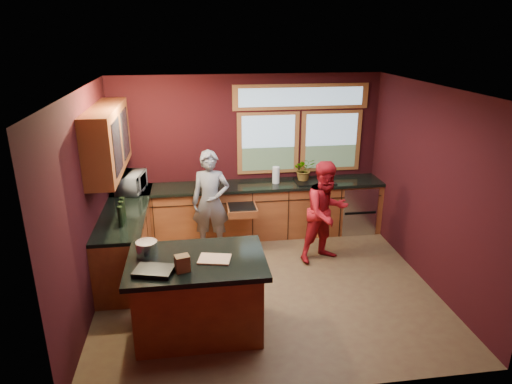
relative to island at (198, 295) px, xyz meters
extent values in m
plane|color=brown|center=(0.94, 0.86, -0.48)|extent=(4.50, 4.50, 0.00)
cube|color=black|center=(0.94, 2.86, 0.87)|extent=(4.50, 0.02, 2.70)
cube|color=black|center=(0.94, -1.14, 0.87)|extent=(4.50, 0.02, 2.70)
cube|color=black|center=(-1.31, 0.86, 0.87)|extent=(0.02, 4.00, 2.70)
cube|color=black|center=(3.19, 0.86, 0.87)|extent=(0.02, 4.00, 2.70)
cube|color=silver|center=(0.94, 0.86, 2.22)|extent=(4.50, 4.00, 0.02)
cube|color=#7893A7|center=(1.29, 2.85, 1.07)|extent=(1.06, 0.02, 1.06)
cube|color=#7893A7|center=(2.39, 2.85, 1.07)|extent=(1.06, 0.02, 1.06)
cube|color=#96582B|center=(1.84, 2.85, 1.84)|extent=(2.30, 0.02, 0.42)
cube|color=brown|center=(-1.13, 1.71, 1.47)|extent=(0.36, 1.80, 0.90)
cube|color=brown|center=(0.94, 2.56, -0.04)|extent=(4.50, 0.60, 0.88)
cube|color=black|center=(0.94, 2.55, 0.43)|extent=(4.50, 0.64, 0.05)
cube|color=#B7B7BC|center=(2.79, 2.54, -0.05)|extent=(0.60, 0.58, 0.85)
cube|color=black|center=(2.04, 2.52, 0.43)|extent=(0.66, 0.46, 0.05)
cube|color=brown|center=(-1.01, 1.71, -0.04)|extent=(0.60, 2.30, 0.88)
cube|color=black|center=(-1.00, 1.71, 0.43)|extent=(0.64, 2.30, 0.05)
cube|color=brown|center=(0.00, 0.00, -0.04)|extent=(1.40, 0.90, 0.88)
cube|color=black|center=(0.00, 0.00, 0.44)|extent=(1.55, 1.05, 0.06)
imported|color=slate|center=(0.26, 2.10, 0.34)|extent=(0.65, 0.48, 1.64)
imported|color=#A7131B|center=(1.96, 1.52, 0.31)|extent=(0.92, 0.82, 1.57)
imported|color=#999999|center=(-0.98, 2.45, 0.61)|extent=(0.47, 0.62, 0.31)
imported|color=#999999|center=(1.87, 2.61, 0.65)|extent=(0.36, 0.31, 0.40)
cylinder|color=silver|center=(1.38, 2.56, 0.59)|extent=(0.12, 0.12, 0.28)
cube|color=tan|center=(0.20, -0.05, 0.48)|extent=(0.40, 0.32, 0.02)
cylinder|color=silver|center=(-0.55, 0.15, 0.56)|extent=(0.24, 0.24, 0.18)
cube|color=brown|center=(-0.15, -0.25, 0.56)|extent=(0.17, 0.15, 0.18)
cube|color=black|center=(-0.45, -0.25, 0.49)|extent=(0.46, 0.37, 0.05)
camera|label=1|loc=(0.02, -4.61, 2.89)|focal=32.00mm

